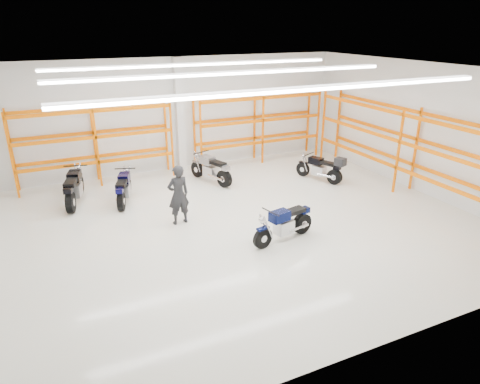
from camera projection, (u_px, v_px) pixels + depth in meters
name	position (u px, v px, depth m)	size (l,w,h in m)	color
ground	(241.00, 222.00, 13.10)	(14.00, 14.00, 0.00)	silver
room_shell	(240.00, 116.00, 11.92)	(14.02, 12.02, 4.51)	silver
motorcycle_main	(286.00, 224.00, 11.91)	(2.06, 0.76, 1.02)	black
motorcycle_back_a	(74.00, 189.00, 14.28)	(0.99, 2.31, 1.16)	black
motorcycle_back_b	(124.00, 189.00, 14.40)	(0.97, 2.04, 1.04)	black
motorcycle_back_c	(212.00, 170.00, 16.22)	(1.00, 2.15, 1.09)	black
motorcycle_back_d	(323.00, 168.00, 16.37)	(1.08, 1.98, 1.07)	black
standing_man	(178.00, 195.00, 12.74)	(0.67, 0.44, 1.85)	black
structural_column	(180.00, 115.00, 17.19)	(0.32, 0.32, 4.50)	white
pallet_racking_back_left	(95.00, 137.00, 15.75)	(5.67, 0.87, 3.00)	#FB6B04
pallet_racking_back_right	(259.00, 121.00, 18.40)	(5.67, 0.87, 3.00)	#FB6B04
pallet_racking_side	(408.00, 142.00, 14.97)	(0.87, 9.07, 3.00)	#FB6B04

